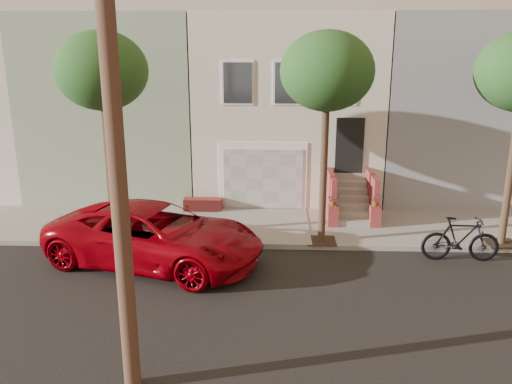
{
  "coord_description": "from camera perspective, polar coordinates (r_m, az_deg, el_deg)",
  "views": [
    {
      "loc": [
        -0.43,
        -11.3,
        5.96
      ],
      "look_at": [
        -0.99,
        3.0,
        1.96
      ],
      "focal_mm": 36.47,
      "sensor_mm": 36.0,
      "label": 1
    }
  ],
  "objects": [
    {
      "name": "ground",
      "position": [
        12.78,
        4.01,
        -12.2
      ],
      "size": [
        90.0,
        90.0,
        0.0
      ],
      "primitive_type": "plane",
      "color": "black",
      "rests_on": "ground"
    },
    {
      "name": "sidewalk",
      "position": [
        17.66,
        3.52,
        -3.86
      ],
      "size": [
        40.0,
        3.7,
        0.15
      ],
      "primitive_type": "cube",
      "color": "gray",
      "rests_on": "ground"
    },
    {
      "name": "house_row",
      "position": [
        22.61,
        3.38,
        9.73
      ],
      "size": [
        33.1,
        11.7,
        7.0
      ],
      "color": "beige",
      "rests_on": "sidewalk"
    },
    {
      "name": "tree_left",
      "position": [
        16.04,
        -16.58,
        12.49
      ],
      "size": [
        2.7,
        2.57,
        6.3
      ],
      "color": "#2D2116",
      "rests_on": "sidewalk"
    },
    {
      "name": "tree_mid",
      "position": [
        15.28,
        7.81,
        12.85
      ],
      "size": [
        2.7,
        2.57,
        6.3
      ],
      "color": "#2D2116",
      "rests_on": "sidewalk"
    },
    {
      "name": "pickup_truck",
      "position": [
        14.93,
        -11.0,
        -4.67
      ],
      "size": [
        6.69,
        4.49,
        1.71
      ],
      "primitive_type": "imported",
      "rotation": [
        0.0,
        0.0,
        1.28
      ],
      "color": "#91020C",
      "rests_on": "ground"
    },
    {
      "name": "motorcycle",
      "position": [
        16.02,
        21.53,
        -4.83
      ],
      "size": [
        2.21,
        0.68,
        1.32
      ],
      "primitive_type": "imported",
      "rotation": [
        0.0,
        0.0,
        1.55
      ],
      "color": "black",
      "rests_on": "ground"
    }
  ]
}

